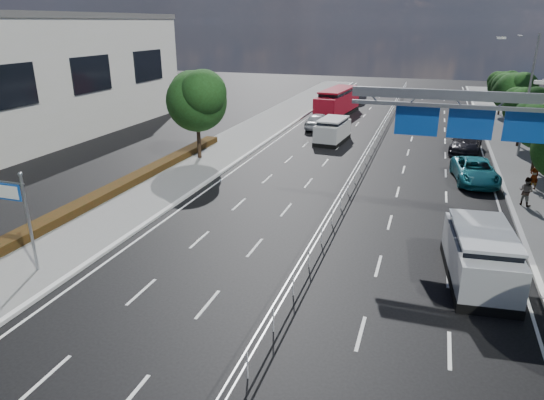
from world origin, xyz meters
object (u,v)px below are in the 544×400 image
(toilet_sign, at_px, (17,205))
(near_car_dark, at_px, (355,96))
(parked_car_dark, at_px, (466,142))
(pedestrian_b, at_px, (526,191))
(red_bus, at_px, (337,102))
(pedestrian_a, at_px, (534,176))
(white_minivan, at_px, (333,131))
(silver_minivan, at_px, (480,256))
(parked_car_teal, at_px, (475,171))
(overhead_gantry, at_px, (489,119))
(near_car_silver, at_px, (318,121))

(toilet_sign, height_order, near_car_dark, toilet_sign)
(parked_car_dark, relative_size, pedestrian_b, 3.29)
(red_bus, xyz_separation_m, pedestrian_a, (16.24, -21.40, -0.55))
(toilet_sign, xyz_separation_m, white_minivan, (7.31, 26.56, -1.93))
(silver_minivan, xyz_separation_m, parked_car_teal, (0.61, 13.58, -0.36))
(pedestrian_b, bearing_deg, overhead_gantry, 91.99)
(near_car_silver, bearing_deg, pedestrian_a, 141.18)
(white_minivan, relative_size, near_car_dark, 0.96)
(white_minivan, height_order, parked_car_teal, white_minivan)
(toilet_sign, relative_size, near_car_dark, 0.85)
(silver_minivan, bearing_deg, pedestrian_b, 66.78)
(red_bus, relative_size, parked_car_teal, 1.89)
(white_minivan, relative_size, pedestrian_a, 2.91)
(red_bus, height_order, pedestrian_b, red_bus)
(near_car_dark, bearing_deg, pedestrian_a, 123.76)
(silver_minivan, distance_m, pedestrian_a, 13.26)
(overhead_gantry, height_order, white_minivan, overhead_gantry)
(near_car_silver, relative_size, silver_minivan, 0.83)
(silver_minivan, distance_m, parked_car_teal, 13.60)
(white_minivan, xyz_separation_m, pedestrian_b, (13.31, -12.00, -0.06))
(overhead_gantry, height_order, parked_car_teal, overhead_gantry)
(silver_minivan, relative_size, parked_car_dark, 1.04)
(silver_minivan, bearing_deg, near_car_dark, 99.43)
(near_car_silver, xyz_separation_m, parked_car_teal, (13.35, -12.99, -0.04))
(silver_minivan, xyz_separation_m, pedestrian_b, (2.98, 9.54, -0.14))
(red_bus, distance_m, near_car_dark, 9.79)
(near_car_dark, height_order, pedestrian_a, pedestrian_a)
(overhead_gantry, distance_m, white_minivan, 20.04)
(toilet_sign, relative_size, parked_car_teal, 0.82)
(white_minivan, xyz_separation_m, parked_car_dark, (10.73, 0.03, -0.24))
(white_minivan, distance_m, pedestrian_a, 16.73)
(overhead_gantry, xyz_separation_m, pedestrian_a, (3.80, 7.65, -4.62))
(toilet_sign, bearing_deg, pedestrian_b, 35.22)
(parked_car_teal, bearing_deg, near_car_dark, 105.62)
(near_car_dark, bearing_deg, toilet_sign, 90.20)
(toilet_sign, bearing_deg, red_bus, 82.34)
(toilet_sign, xyz_separation_m, parked_car_dark, (18.04, 26.59, -2.17))
(white_minivan, distance_m, near_car_dark, 22.36)
(overhead_gantry, distance_m, silver_minivan, 6.76)
(near_car_dark, distance_m, pedestrian_b, 37.43)
(toilet_sign, relative_size, near_car_silver, 0.95)
(red_bus, distance_m, near_car_silver, 7.56)
(silver_minivan, distance_m, parked_car_dark, 21.58)
(white_minivan, distance_m, parked_car_teal, 13.53)
(toilet_sign, height_order, pedestrian_a, toilet_sign)
(silver_minivan, xyz_separation_m, pedestrian_a, (3.86, 12.69, -0.11))
(white_minivan, bearing_deg, parked_car_dark, 4.92)
(parked_car_dark, bearing_deg, near_car_silver, 166.61)
(near_car_silver, relative_size, parked_car_dark, 0.86)
(near_car_silver, relative_size, parked_car_teal, 0.86)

